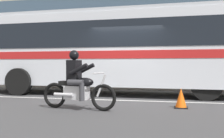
% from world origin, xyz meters
% --- Properties ---
extents(ground_plane, '(60.00, 60.00, 0.00)m').
position_xyz_m(ground_plane, '(0.00, 0.00, 0.00)').
color(ground_plane, '#3D3D3F').
extents(sidewalk_curb, '(28.00, 3.80, 0.15)m').
position_xyz_m(sidewalk_curb, '(0.00, 5.10, 0.07)').
color(sidewalk_curb, '#A39E93').
rests_on(sidewalk_curb, ground_plane).
extents(lane_center_stripe, '(26.60, 0.14, 0.01)m').
position_xyz_m(lane_center_stripe, '(0.00, -0.60, 0.00)').
color(lane_center_stripe, silver).
rests_on(lane_center_stripe, ground_plane).
extents(transit_bus, '(11.82, 3.02, 3.22)m').
position_xyz_m(transit_bus, '(-0.54, 1.19, 1.88)').
color(transit_bus, silver).
rests_on(transit_bus, ground_plane).
extents(motorcycle_with_rider, '(2.13, 0.68, 1.56)m').
position_xyz_m(motorcycle_with_rider, '(-0.80, -2.66, 0.66)').
color(motorcycle_with_rider, black).
rests_on(motorcycle_with_rider, ground_plane).
extents(traffic_cone, '(0.36, 0.36, 0.55)m').
position_xyz_m(traffic_cone, '(1.86, -1.81, 0.26)').
color(traffic_cone, '#EA590F').
rests_on(traffic_cone, ground_plane).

